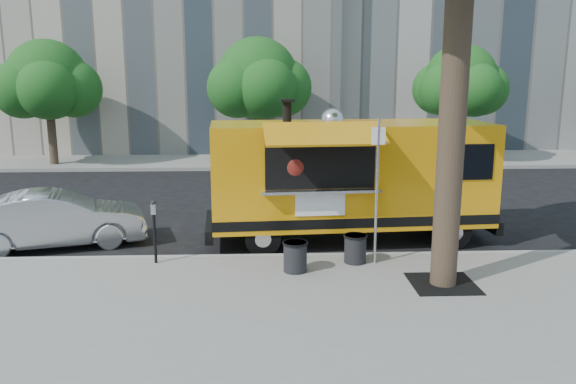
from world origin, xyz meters
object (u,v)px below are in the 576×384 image
at_px(sign_post, 377,183).
at_px(sedan, 57,219).
at_px(parking_meter, 154,224).
at_px(trash_bin_right, 295,256).
at_px(far_tree_c, 461,81).
at_px(food_truck, 349,176).
at_px(far_tree_b, 258,79).
at_px(trash_bin_left, 355,248).
at_px(far_tree_a, 47,80).

xyz_separation_m(sign_post, sedan, (-7.16, 1.91, -1.18)).
relative_size(parking_meter, trash_bin_right, 2.21).
height_order(far_tree_c, food_truck, far_tree_c).
relative_size(far_tree_b, sign_post, 1.83).
distance_m(sedan, trash_bin_right, 5.97).
relative_size(far_tree_c, parking_meter, 3.90).
relative_size(trash_bin_left, trash_bin_right, 0.98).
distance_m(food_truck, sedan, 6.97).
distance_m(parking_meter, trash_bin_right, 2.99).
bearing_deg(sedan, far_tree_b, -36.46).
distance_m(sedan, trash_bin_left, 7.02).
height_order(far_tree_a, sedan, far_tree_a).
bearing_deg(sign_post, trash_bin_left, 172.85).
bearing_deg(far_tree_a, food_truck, -46.09).
height_order(far_tree_c, trash_bin_left, far_tree_c).
distance_m(far_tree_c, food_truck, 13.76).
bearing_deg(trash_bin_right, far_tree_b, 93.40).
bearing_deg(sign_post, food_truck, 96.84).
height_order(sedan, trash_bin_right, sedan).
height_order(far_tree_a, trash_bin_left, far_tree_a).
height_order(far_tree_b, far_tree_c, far_tree_b).
relative_size(food_truck, sedan, 1.75).
bearing_deg(far_tree_b, food_truck, -79.28).
xyz_separation_m(parking_meter, trash_bin_right, (2.87, -0.64, -0.51)).
height_order(far_tree_a, food_truck, far_tree_a).
xyz_separation_m(parking_meter, sedan, (-2.61, 1.71, -0.32)).
relative_size(far_tree_c, trash_bin_left, 8.79).
bearing_deg(far_tree_b, far_tree_a, -177.46).
bearing_deg(far_tree_a, sedan, -69.82).
relative_size(far_tree_a, trash_bin_left, 9.04).
bearing_deg(far_tree_a, far_tree_c, 0.32).
xyz_separation_m(far_tree_a, parking_meter, (7.00, -13.65, -2.79)).
bearing_deg(food_truck, far_tree_a, 129.81).
distance_m(far_tree_c, trash_bin_left, 15.83).
bearing_deg(far_tree_b, sedan, -110.49).
height_order(far_tree_a, parking_meter, far_tree_a).
distance_m(far_tree_c, trash_bin_right, 16.84).
bearing_deg(sedan, trash_bin_right, -129.17).
bearing_deg(trash_bin_right, parking_meter, 167.44).
height_order(far_tree_c, sedan, far_tree_c).
relative_size(sign_post, sedan, 0.74).
distance_m(parking_meter, trash_bin_left, 4.18).
xyz_separation_m(far_tree_c, sedan, (-13.61, -12.04, -3.05)).
height_order(far_tree_c, sign_post, far_tree_c).
xyz_separation_m(far_tree_b, far_tree_c, (9.00, -0.30, -0.12)).
bearing_deg(trash_bin_left, far_tree_c, 63.77).
distance_m(far_tree_b, sedan, 13.55).
bearing_deg(far_tree_c, sign_post, -114.81).
bearing_deg(sedan, parking_meter, -139.19).
height_order(parking_meter, food_truck, food_truck).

